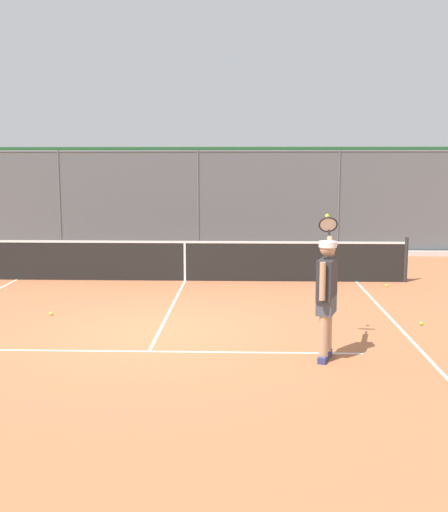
# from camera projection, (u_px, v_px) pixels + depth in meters

# --- Properties ---
(ground_plane) EXTENTS (60.00, 60.00, 0.00)m
(ground_plane) POSITION_uv_depth(u_px,v_px,m) (159.00, 332.00, 10.45)
(ground_plane) COLOR #B76B42
(court_line_markings) EXTENTS (8.22, 10.39, 0.01)m
(court_line_markings) POSITION_uv_depth(u_px,v_px,m) (146.00, 357.00, 9.08)
(court_line_markings) COLOR white
(court_line_markings) RESTS_ON ground
(fence_backdrop) EXTENTS (20.17, 1.37, 3.29)m
(fence_backdrop) POSITION_uv_depth(u_px,v_px,m) (200.00, 200.00, 19.79)
(fence_backdrop) COLOR #565B60
(fence_backdrop) RESTS_ON ground
(tennis_net) EXTENTS (10.57, 0.09, 1.07)m
(tennis_net) POSITION_uv_depth(u_px,v_px,m) (185.00, 260.00, 14.91)
(tennis_net) COLOR #2D2D2D
(tennis_net) RESTS_ON ground
(tennis_player) EXTENTS (0.45, 1.42, 2.01)m
(tennis_player) POSITION_uv_depth(u_px,v_px,m) (327.00, 290.00, 8.85)
(tennis_player) COLOR navy
(tennis_player) RESTS_ON ground
(tennis_ball_mid_court) EXTENTS (0.07, 0.07, 0.07)m
(tennis_ball_mid_court) POSITION_uv_depth(u_px,v_px,m) (387.00, 286.00, 14.22)
(tennis_ball_mid_court) COLOR #CCDB33
(tennis_ball_mid_court) RESTS_ON ground
(tennis_ball_by_sideline) EXTENTS (0.07, 0.07, 0.07)m
(tennis_ball_by_sideline) POSITION_uv_depth(u_px,v_px,m) (421.00, 323.00, 10.86)
(tennis_ball_by_sideline) COLOR #C1D138
(tennis_ball_by_sideline) RESTS_ON ground
(tennis_ball_near_net) EXTENTS (0.07, 0.07, 0.07)m
(tennis_ball_near_net) POSITION_uv_depth(u_px,v_px,m) (51.00, 314.00, 11.57)
(tennis_ball_near_net) COLOR #D6E042
(tennis_ball_near_net) RESTS_ON ground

